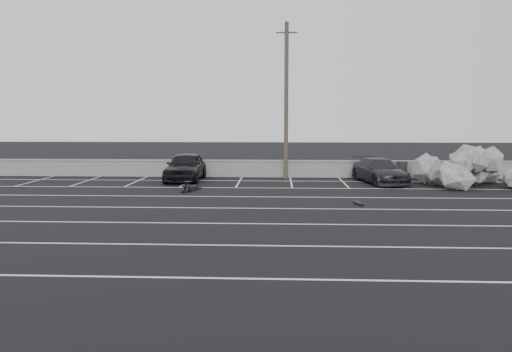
{
  "coord_description": "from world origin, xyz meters",
  "views": [
    {
      "loc": [
        0.26,
        -17.06,
        3.66
      ],
      "look_at": [
        -0.77,
        5.86,
        1.0
      ],
      "focal_mm": 35.0,
      "sensor_mm": 36.0,
      "label": 1
    }
  ],
  "objects_px": {
    "car_right": "(380,171)",
    "trash_bin": "(402,170)",
    "car_left": "(185,166)",
    "riprap_pile": "(458,174)",
    "person": "(192,186)",
    "skateboard": "(359,203)",
    "utility_pole": "(286,101)"
  },
  "relations": [
    {
      "from": "person",
      "to": "skateboard",
      "type": "height_order",
      "value": "person"
    },
    {
      "from": "car_right",
      "to": "person",
      "type": "height_order",
      "value": "car_right"
    },
    {
      "from": "utility_pole",
      "to": "car_right",
      "type": "bearing_deg",
      "value": -19.42
    },
    {
      "from": "car_left",
      "to": "riprap_pile",
      "type": "height_order",
      "value": "riprap_pile"
    },
    {
      "from": "skateboard",
      "to": "trash_bin",
      "type": "bearing_deg",
      "value": 55.79
    },
    {
      "from": "car_right",
      "to": "trash_bin",
      "type": "height_order",
      "value": "car_right"
    },
    {
      "from": "car_right",
      "to": "riprap_pile",
      "type": "height_order",
      "value": "riprap_pile"
    },
    {
      "from": "car_right",
      "to": "person",
      "type": "bearing_deg",
      "value": -174.32
    },
    {
      "from": "trash_bin",
      "to": "car_left",
      "type": "bearing_deg",
      "value": -172.93
    },
    {
      "from": "car_right",
      "to": "skateboard",
      "type": "bearing_deg",
      "value": -120.23
    },
    {
      "from": "car_right",
      "to": "skateboard",
      "type": "relative_size",
      "value": 5.95
    },
    {
      "from": "car_right",
      "to": "riprap_pile",
      "type": "relative_size",
      "value": 0.86
    },
    {
      "from": "car_right",
      "to": "skateboard",
      "type": "xyz_separation_m",
      "value": [
        -2.32,
        -7.24,
        -0.63
      ]
    },
    {
      "from": "skateboard",
      "to": "car_left",
      "type": "bearing_deg",
      "value": 127.7
    },
    {
      "from": "car_left",
      "to": "trash_bin",
      "type": "distance_m",
      "value": 13.13
    },
    {
      "from": "person",
      "to": "skateboard",
      "type": "relative_size",
      "value": 2.84
    },
    {
      "from": "person",
      "to": "riprap_pile",
      "type": "bearing_deg",
      "value": 20.06
    },
    {
      "from": "car_left",
      "to": "utility_pole",
      "type": "xyz_separation_m",
      "value": [
        5.93,
        1.22,
        3.88
      ]
    },
    {
      "from": "car_left",
      "to": "riprap_pile",
      "type": "xyz_separation_m",
      "value": [
        15.28,
        -1.53,
        -0.19
      ]
    },
    {
      "from": "riprap_pile",
      "to": "person",
      "type": "height_order",
      "value": "riprap_pile"
    },
    {
      "from": "utility_pole",
      "to": "person",
      "type": "height_order",
      "value": "utility_pole"
    },
    {
      "from": "car_right",
      "to": "trash_bin",
      "type": "xyz_separation_m",
      "value": [
        1.8,
        2.27,
        -0.17
      ]
    },
    {
      "from": "car_left",
      "to": "person",
      "type": "xyz_separation_m",
      "value": [
        1.05,
        -3.98,
        -0.62
      ]
    },
    {
      "from": "trash_bin",
      "to": "person",
      "type": "height_order",
      "value": "trash_bin"
    },
    {
      "from": "car_left",
      "to": "car_right",
      "type": "relative_size",
      "value": 1.02
    },
    {
      "from": "skateboard",
      "to": "person",
      "type": "bearing_deg",
      "value": 142.79
    },
    {
      "from": "riprap_pile",
      "to": "utility_pole",
      "type": "bearing_deg",
      "value": 163.64
    },
    {
      "from": "person",
      "to": "car_left",
      "type": "bearing_deg",
      "value": 115.07
    },
    {
      "from": "car_left",
      "to": "utility_pole",
      "type": "height_order",
      "value": "utility_pole"
    },
    {
      "from": "car_right",
      "to": "trash_bin",
      "type": "distance_m",
      "value": 2.9
    },
    {
      "from": "trash_bin",
      "to": "skateboard",
      "type": "xyz_separation_m",
      "value": [
        -4.12,
        -9.5,
        -0.46
      ]
    },
    {
      "from": "riprap_pile",
      "to": "skateboard",
      "type": "relative_size",
      "value": 6.94
    }
  ]
}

